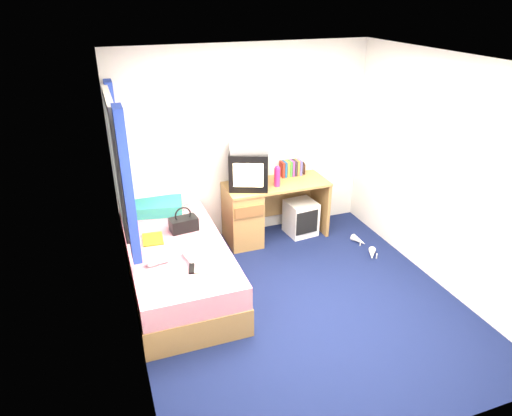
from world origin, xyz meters
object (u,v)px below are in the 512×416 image
object	(u,v)px
desk	(255,211)
remote_control	(192,269)
white_heels	(365,247)
towel	(200,252)
storage_cube	(301,218)
handbag	(184,224)
vcr	(249,147)
pink_water_bottle	(277,177)
aerosol_can	(264,176)
water_bottle	(158,261)
picture_frame	(304,168)
crt_tv	(249,169)
colour_swatch_fan	(203,272)
bed	(178,267)
pillow	(156,207)
magazine	(153,239)

from	to	relation	value
desk	remote_control	xyz separation A→B (m)	(-1.09, -1.25, 0.14)
white_heels	towel	bearing A→B (deg)	-171.83
storage_cube	handbag	distance (m)	1.71
storage_cube	remote_control	distance (m)	2.11
storage_cube	towel	xyz separation A→B (m)	(-1.58, -0.99, 0.36)
vcr	remote_control	size ratio (longest dim) A/B	2.85
pink_water_bottle	aerosol_can	distance (m)	0.20
handbag	white_heels	size ratio (longest dim) A/B	0.55
desk	storage_cube	xyz separation A→B (m)	(0.62, -0.05, -0.18)
aerosol_can	white_heels	world-z (taller)	aerosol_can
handbag	remote_control	bearing A→B (deg)	-103.48
water_bottle	storage_cube	bearing A→B (deg)	26.68
pink_water_bottle	towel	distance (m)	1.55
desk	towel	size ratio (longest dim) A/B	4.70
remote_control	vcr	bearing A→B (deg)	65.73
remote_control	picture_frame	bearing A→B (deg)	52.62
crt_tv	white_heels	size ratio (longest dim) A/B	1.01
picture_frame	handbag	xyz separation A→B (m)	(-1.74, -0.64, -0.20)
picture_frame	colour_swatch_fan	distance (m)	2.33
bed	handbag	world-z (taller)	handbag
aerosol_can	crt_tv	bearing A→B (deg)	-163.46
pillow	storage_cube	world-z (taller)	pillow
pillow	water_bottle	size ratio (longest dim) A/B	3.02
pink_water_bottle	colour_swatch_fan	xyz separation A→B (m)	(-1.25, -1.23, -0.32)
magazine	colour_swatch_fan	world-z (taller)	magazine
remote_control	aerosol_can	bearing A→B (deg)	61.42
handbag	magazine	xyz separation A→B (m)	(-0.35, -0.09, -0.07)
towel	water_bottle	xyz separation A→B (m)	(-0.41, -0.01, -0.01)
bed	magazine	size ratio (longest dim) A/B	7.14
vcr	picture_frame	bearing A→B (deg)	26.70
bed	crt_tv	xyz separation A→B (m)	(1.05, 0.74, 0.71)
desk	colour_swatch_fan	xyz separation A→B (m)	(-1.00, -1.34, 0.14)
bed	storage_cube	xyz separation A→B (m)	(1.75, 0.68, -0.04)
pillow	aerosol_can	bearing A→B (deg)	-1.71
vcr	pink_water_bottle	distance (m)	0.52
storage_cube	white_heels	world-z (taller)	storage_cube
storage_cube	pink_water_bottle	size ratio (longest dim) A/B	1.94
picture_frame	crt_tv	bearing A→B (deg)	-153.54
aerosol_can	handbag	bearing A→B (deg)	-155.37
colour_swatch_fan	aerosol_can	bearing A→B (deg)	50.70
aerosol_can	white_heels	bearing A→B (deg)	-37.53
desk	handbag	world-z (taller)	handbag
picture_frame	aerosol_can	xyz separation A→B (m)	(-0.59, -0.12, 0.01)
towel	magazine	distance (m)	0.63
handbag	water_bottle	bearing A→B (deg)	-129.26
bed	colour_swatch_fan	distance (m)	0.67
bed	colour_swatch_fan	bearing A→B (deg)	-77.82
bed	aerosol_can	distance (m)	1.61
magazine	remote_control	bearing A→B (deg)	-69.49
aerosol_can	storage_cube	bearing A→B (deg)	-14.24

